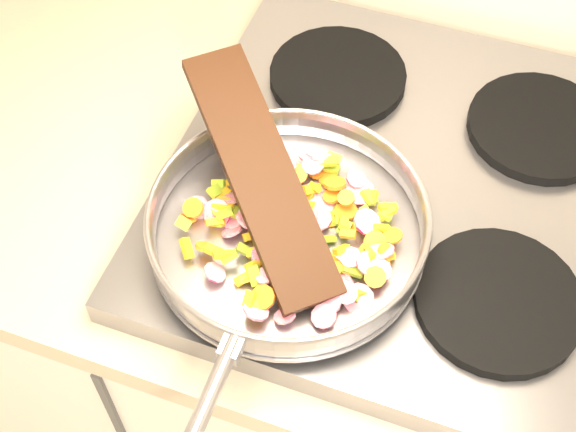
% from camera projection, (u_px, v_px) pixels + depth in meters
% --- Properties ---
extents(cooktop, '(0.60, 0.60, 0.04)m').
position_uv_depth(cooktop, '(407.00, 190.00, 1.03)').
color(cooktop, '#939399').
rests_on(cooktop, counter_top).
extents(grate_fl, '(0.19, 0.19, 0.02)m').
position_uv_depth(grate_fl, '(266.00, 231.00, 0.96)').
color(grate_fl, black).
rests_on(grate_fl, cooktop).
extents(grate_fr, '(0.19, 0.19, 0.02)m').
position_uv_depth(grate_fr, '(499.00, 301.00, 0.90)').
color(grate_fr, black).
rests_on(grate_fr, cooktop).
extents(grate_bl, '(0.19, 0.19, 0.02)m').
position_uv_depth(grate_bl, '(338.00, 76.00, 1.11)').
color(grate_bl, black).
rests_on(grate_bl, cooktop).
extents(grate_br, '(0.19, 0.19, 0.02)m').
position_uv_depth(grate_br, '(540.00, 127.00, 1.06)').
color(grate_br, black).
rests_on(grate_br, cooktop).
extents(saute_pan, '(0.36, 0.53, 0.05)m').
position_uv_depth(saute_pan, '(287.00, 226.00, 0.92)').
color(saute_pan, '#9E9EA5').
rests_on(saute_pan, grate_fl).
extents(vegetable_heap, '(0.27, 0.26, 0.05)m').
position_uv_depth(vegetable_heap, '(297.00, 228.00, 0.93)').
color(vegetable_heap, '#8CB025').
rests_on(vegetable_heap, saute_pan).
extents(wooden_spatula, '(0.27, 0.28, 0.11)m').
position_uv_depth(wooden_spatula, '(261.00, 174.00, 0.91)').
color(wooden_spatula, black).
rests_on(wooden_spatula, saute_pan).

